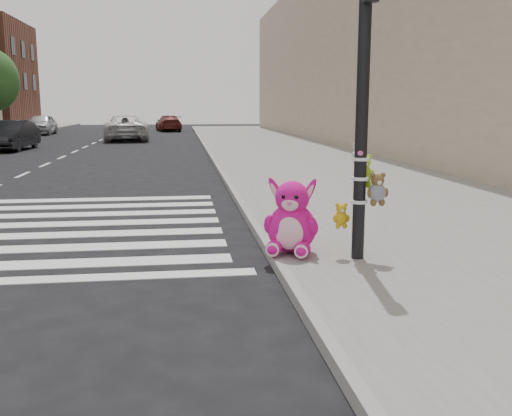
{
  "coord_description": "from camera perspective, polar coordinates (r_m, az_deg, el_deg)",
  "views": [
    {
      "loc": [
        0.33,
        -5.2,
        2.11
      ],
      "look_at": [
        1.32,
        2.28,
        0.75
      ],
      "focal_mm": 40.0,
      "sensor_mm": 36.0,
      "label": 1
    }
  ],
  "objects": [
    {
      "name": "ground",
      "position": [
        5.62,
        -10.57,
        -12.01
      ],
      "size": [
        120.0,
        120.0,
        0.0
      ],
      "primitive_type": "plane",
      "color": "black",
      "rests_on": "ground"
    },
    {
      "name": "car_dark_far",
      "position": [
        29.57,
        -23.28,
        6.69
      ],
      "size": [
        1.73,
        4.35,
        1.41
      ],
      "primitive_type": "imported",
      "rotation": [
        0.0,
        0.0,
        -0.06
      ],
      "color": "black",
      "rests_on": "ground"
    },
    {
      "name": "car_maroon_near",
      "position": [
        48.2,
        -8.75,
        8.38
      ],
      "size": [
        2.4,
        4.65,
        1.29
      ],
      "primitive_type": "imported",
      "rotation": [
        0.0,
        0.0,
        3.28
      ],
      "color": "maroon",
      "rests_on": "ground"
    },
    {
      "name": "car_white_near",
      "position": [
        35.78,
        -12.95,
        7.81
      ],
      "size": [
        3.13,
        5.7,
        1.51
      ],
      "primitive_type": "imported",
      "rotation": [
        0.0,
        0.0,
        3.26
      ],
      "color": "silver",
      "rests_on": "ground"
    },
    {
      "name": "sidewalk_near",
      "position": [
        16.04,
        9.45,
        2.78
      ],
      "size": [
        7.0,
        80.0,
        0.14
      ],
      "primitive_type": "cube",
      "color": "slate",
      "rests_on": "ground"
    },
    {
      "name": "red_teddy",
      "position": [
        7.97,
        3.31,
        -3.43
      ],
      "size": [
        0.15,
        0.14,
        0.19
      ],
      "primitive_type": null,
      "rotation": [
        0.0,
        0.0,
        0.49
      ],
      "color": "#B51225",
      "rests_on": "sidewalk_near"
    },
    {
      "name": "curb_edge",
      "position": [
        15.39,
        -2.95,
        2.6
      ],
      "size": [
        0.12,
        80.0,
        0.15
      ],
      "primitive_type": "cube",
      "color": "gray",
      "rests_on": "ground"
    },
    {
      "name": "car_silver_deep",
      "position": [
        44.75,
        -20.69,
        7.84
      ],
      "size": [
        1.84,
        4.41,
        1.49
      ],
      "primitive_type": "imported",
      "rotation": [
        0.0,
        0.0,
        0.02
      ],
      "color": "#B8B9BD",
      "rests_on": "ground"
    },
    {
      "name": "signal_pole",
      "position": [
        7.39,
        10.68,
        7.58
      ],
      "size": [
        0.68,
        0.5,
        4.0
      ],
      "color": "black",
      "rests_on": "sidewalk_near"
    },
    {
      "name": "pink_bunny",
      "position": [
        7.67,
        3.58,
        -1.41
      ],
      "size": [
        0.85,
        0.92,
        1.04
      ],
      "rotation": [
        0.0,
        0.0,
        -0.35
      ],
      "color": "#D71286",
      "rests_on": "sidewalk_near"
    },
    {
      "name": "bld_near",
      "position": [
        27.33,
        14.92,
        15.97
      ],
      "size": [
        5.0,
        60.0,
        10.0
      ],
      "primitive_type": "cube",
      "color": "#BBA68F",
      "rests_on": "ground"
    }
  ]
}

